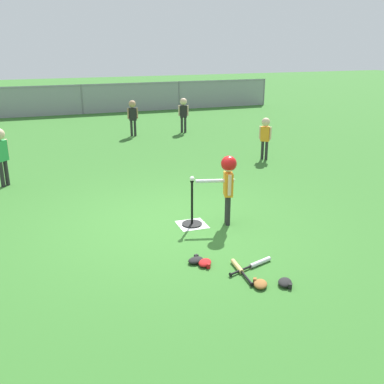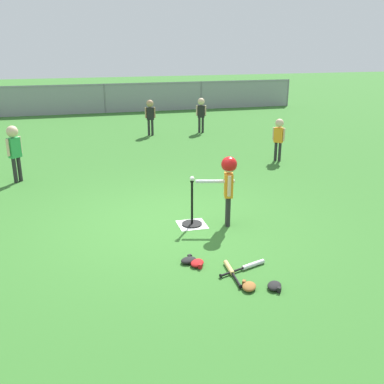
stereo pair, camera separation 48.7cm
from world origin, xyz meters
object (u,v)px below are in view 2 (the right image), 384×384
at_px(glove_by_plate, 189,260).
at_px(fielder_near_left, 279,134).
at_px(batter_child, 228,177).
at_px(fielder_deep_right, 150,113).
at_px(fielder_deep_left, 201,111).
at_px(fielder_near_right, 14,146).
at_px(baseball_on_tee, 192,179).
at_px(glove_tossed_aside, 197,263).
at_px(glove_outfield_drop, 275,286).
at_px(spare_bat_silver, 249,266).
at_px(batting_tee, 192,218).
at_px(glove_near_bats, 249,286).
at_px(spare_bat_wood, 231,270).

bearing_deg(glove_by_plate, fielder_near_left, 52.78).
bearing_deg(batter_child, fielder_deep_right, 89.43).
distance_m(fielder_deep_left, fielder_deep_right, 1.61).
bearing_deg(fielder_near_right, baseball_on_tee, -47.40).
bearing_deg(batter_child, baseball_on_tee, 164.80).
bearing_deg(batter_child, fielder_deep_left, 76.91).
distance_m(batter_child, fielder_deep_right, 7.23).
height_order(glove_tossed_aside, glove_outfield_drop, same).
height_order(fielder_deep_left, fielder_near_right, fielder_near_right).
distance_m(spare_bat_silver, glove_by_plate, 0.79).
distance_m(batting_tee, glove_outfield_drop, 2.16).
xyz_separation_m(fielder_deep_right, spare_bat_silver, (-0.28, -8.65, -0.66)).
xyz_separation_m(fielder_deep_left, glove_near_bats, (-2.08, -9.14, -0.66)).
xyz_separation_m(baseball_on_tee, glove_outfield_drop, (0.44, -2.11, -0.73)).
height_order(batting_tee, baseball_on_tee, baseball_on_tee).
bearing_deg(glove_by_plate, batting_tee, 72.83).
xyz_separation_m(glove_by_plate, glove_near_bats, (0.52, -0.83, 0.00)).
xyz_separation_m(fielder_near_left, glove_by_plate, (-3.41, -4.49, -0.62)).
distance_m(fielder_near_left, glove_tossed_aside, 5.71).
height_order(glove_by_plate, glove_near_bats, same).
bearing_deg(glove_tossed_aside, fielder_deep_right, 83.92).
bearing_deg(spare_bat_silver, fielder_near_left, 60.84).
distance_m(batting_tee, spare_bat_wood, 1.61).
height_order(fielder_near_left, glove_by_plate, fielder_near_left).
distance_m(glove_by_plate, glove_outfield_drop, 1.21).
relative_size(fielder_near_right, fielder_deep_right, 1.08).
bearing_deg(baseball_on_tee, fielder_near_right, 132.60).
bearing_deg(glove_near_bats, spare_bat_silver, 68.02).
bearing_deg(spare_bat_wood, baseball_on_tee, 92.44).
bearing_deg(batter_child, glove_tossed_aside, -124.88).
bearing_deg(glove_outfield_drop, baseball_on_tee, 101.73).
bearing_deg(fielder_near_right, fielder_deep_left, 37.88).
relative_size(batting_tee, glove_by_plate, 2.81).
height_order(fielder_deep_right, spare_bat_wood, fielder_deep_right).
bearing_deg(fielder_deep_left, fielder_near_left, -78.01).
bearing_deg(glove_by_plate, fielder_deep_left, 72.65).
xyz_separation_m(batting_tee, baseball_on_tee, (-0.00, 0.00, 0.65)).
bearing_deg(spare_bat_silver, glove_near_bats, -111.98).
relative_size(fielder_near_left, glove_outfield_drop, 3.76).
distance_m(fielder_near_right, spare_bat_wood, 5.63).
bearing_deg(baseball_on_tee, spare_bat_silver, -78.03).
bearing_deg(glove_near_bats, fielder_near_right, 120.28).
height_order(baseball_on_tee, glove_near_bats, baseball_on_tee).
bearing_deg(baseball_on_tee, glove_tossed_aside, -102.22).
relative_size(fielder_near_right, spare_bat_wood, 1.82).
bearing_deg(spare_bat_silver, glove_by_plate, 153.48).
bearing_deg(batter_child, glove_near_bats, -101.77).
xyz_separation_m(baseball_on_tee, spare_bat_wood, (0.07, -1.61, -0.74)).
xyz_separation_m(batting_tee, glove_near_bats, (0.14, -2.04, -0.09)).
height_order(spare_bat_wood, glove_near_bats, glove_near_bats).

